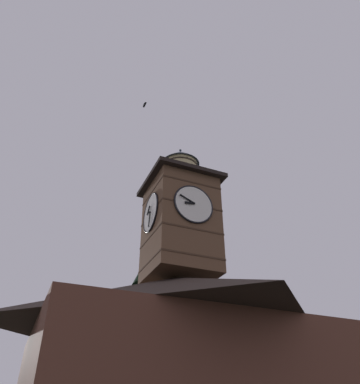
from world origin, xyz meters
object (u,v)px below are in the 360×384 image
building_main (173,361)px  clock_tower (180,217)px  pine_tree_behind (154,333)px  flying_bird_high (145,104)px  moon (188,362)px

building_main → clock_tower: clock_tower is taller
pine_tree_behind → flying_bird_high: bearing=50.4°
clock_tower → flying_bird_high: flying_bird_high is taller
building_main → pine_tree_behind: size_ratio=0.88×
building_main → flying_bird_high: size_ratio=23.32×
building_main → moon: (-20.26, -42.95, 6.44)m
building_main → flying_bird_high: flying_bird_high is taller
flying_bird_high → building_main: bearing=121.8°
clock_tower → building_main: bearing=10.0°
pine_tree_behind → moon: size_ratio=6.44×
building_main → pine_tree_behind: pine_tree_behind is taller
flying_bird_high → moon: bearing=-118.3°
building_main → pine_tree_behind: (-0.87, -5.43, 2.32)m
pine_tree_behind → flying_bird_high: flying_bird_high is taller
clock_tower → pine_tree_behind: size_ratio=0.58×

